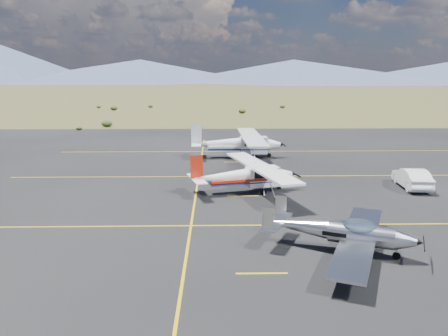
% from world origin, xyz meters
% --- Properties ---
extents(ground, '(1600.00, 1600.00, 0.00)m').
position_xyz_m(ground, '(0.00, 0.00, 0.00)').
color(ground, '#383D1C').
rests_on(ground, ground).
extents(apron, '(72.00, 72.00, 0.02)m').
position_xyz_m(apron, '(0.00, 7.00, 0.00)').
color(apron, black).
rests_on(apron, ground).
extents(aircraft_low_wing, '(6.51, 8.44, 1.89)m').
position_xyz_m(aircraft_low_wing, '(0.69, -1.48, 0.90)').
color(aircraft_low_wing, '#B9BBC0').
rests_on(aircraft_low_wing, apron).
extents(aircraft_cessna, '(6.82, 10.30, 2.62)m').
position_xyz_m(aircraft_cessna, '(-2.84, 8.40, 1.16)').
color(aircraft_cessna, white).
rests_on(aircraft_cessna, apron).
extents(aircraft_plain, '(7.37, 12.31, 3.13)m').
position_xyz_m(aircraft_plain, '(-2.64, 20.61, 1.39)').
color(aircraft_plain, silver).
rests_on(aircraft_plain, apron).
extents(sedan, '(1.79, 4.26, 1.37)m').
position_xyz_m(sedan, '(8.50, 9.28, 0.69)').
color(sedan, white).
rests_on(sedan, apron).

